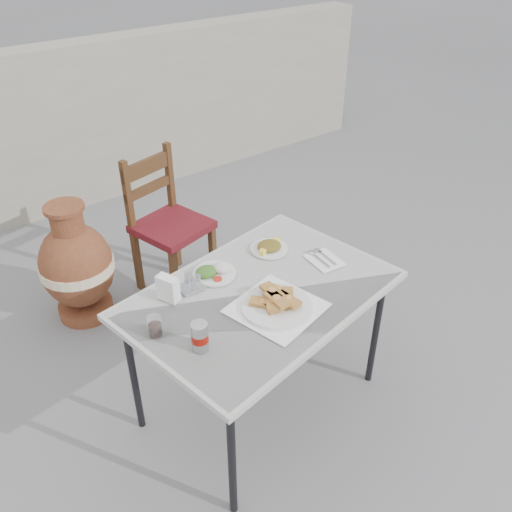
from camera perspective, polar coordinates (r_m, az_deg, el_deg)
ground at (r=2.73m, az=-1.58°, el=-15.55°), size 80.00×80.00×0.00m
cafe_table at (r=2.31m, az=0.51°, el=-4.67°), size 1.23×0.93×0.68m
pide_plate at (r=2.18m, az=2.19°, el=-4.89°), size 0.39×0.39×0.07m
salad_rice_plate at (r=2.38m, az=-4.46°, el=-1.62°), size 0.19×0.19×0.05m
salad_chopped_plate at (r=2.54m, az=1.41°, el=0.95°), size 0.18×0.18×0.04m
soda_can at (r=2.00m, az=-5.94°, el=-8.40°), size 0.06×0.06×0.12m
cola_glass at (r=2.09m, az=-10.59°, el=-7.38°), size 0.06×0.06×0.08m
napkin_holder at (r=2.24m, az=-9.24°, el=-3.38°), size 0.08×0.10×0.11m
condiment_caddy at (r=2.30m, az=-6.83°, el=-2.99°), size 0.10×0.08×0.07m
cutlery_napkin at (r=2.49m, az=7.00°, el=-0.27°), size 0.15×0.19×0.01m
chair at (r=3.26m, az=-9.29°, el=3.50°), size 0.46×0.46×0.86m
terracotta_urn at (r=3.19m, az=-18.33°, el=-1.04°), size 0.41×0.41×0.72m
back_wall at (r=4.34m, az=-21.74°, el=11.77°), size 6.00×0.25×1.20m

